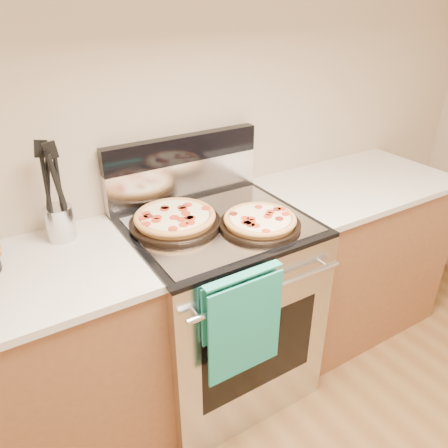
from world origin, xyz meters
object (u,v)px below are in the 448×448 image
range_body (218,309)px  pepperoni_pizza_front (260,221)px  pepperoni_pizza_back (175,219)px  utensil_crock (60,223)px

range_body → pepperoni_pizza_front: 0.53m
pepperoni_pizza_back → utensil_crock: utensil_crock is taller
pepperoni_pizza_back → pepperoni_pizza_front: size_ratio=1.13×
utensil_crock → range_body: bearing=-21.1°
range_body → pepperoni_pizza_front: (0.13, -0.13, 0.50)m
pepperoni_pizza_front → range_body: bearing=134.3°
range_body → pepperoni_pizza_front: size_ratio=2.67×
pepperoni_pizza_back → utensil_crock: size_ratio=2.72×
range_body → utensil_crock: size_ratio=6.44×
range_body → utensil_crock: bearing=158.9°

